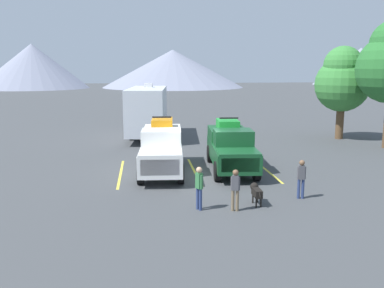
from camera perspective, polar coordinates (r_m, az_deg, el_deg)
ground_plane at (r=19.73m, az=0.67°, el=-4.45°), size 240.00×240.00×0.00m
pickup_truck_a at (r=20.38m, az=-4.20°, el=-0.47°), size 2.42×6.00×2.66m
pickup_truck_b at (r=20.87m, az=5.37°, el=-0.32°), size 2.42×5.83×2.56m
lot_stripe_a at (r=20.50m, az=-9.84°, el=-4.02°), size 0.12×5.50×0.01m
lot_stripe_b at (r=20.62m, az=0.33°, el=-3.77°), size 0.12×5.50×0.01m
lot_stripe_c at (r=21.38m, az=10.08°, el=-3.43°), size 0.12×5.50×0.01m
camper_trailer_a at (r=30.32m, az=-6.16°, el=4.75°), size 3.23×8.82×3.94m
person_a at (r=16.75m, az=14.88°, el=-4.36°), size 0.34×0.21×1.56m
person_b at (r=14.92m, az=0.99°, el=-5.73°), size 0.28×0.32×1.60m
person_c at (r=14.90m, az=6.01°, el=-5.97°), size 0.33×0.22×1.53m
dog at (r=15.85m, az=8.85°, el=-6.42°), size 0.32×1.03×0.76m
tree_a at (r=31.40m, az=20.07°, el=8.29°), size 3.85×3.85×6.60m
mountain_ridge at (r=114.84m, az=-17.31°, el=10.38°), size 161.50×45.73×12.81m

